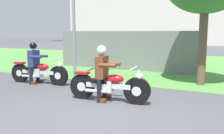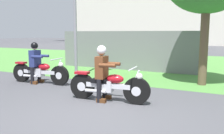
{
  "view_description": "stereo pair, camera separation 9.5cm",
  "coord_description": "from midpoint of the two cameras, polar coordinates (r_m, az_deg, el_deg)",
  "views": [
    {
      "loc": [
        2.45,
        -4.23,
        1.72
      ],
      "look_at": [
        -0.21,
        1.23,
        0.85
      ],
      "focal_mm": 38.52,
      "sensor_mm": 36.0,
      "label": 1
    },
    {
      "loc": [
        2.54,
        -4.19,
        1.72
      ],
      "look_at": [
        -0.21,
        1.23,
        0.85
      ],
      "focal_mm": 38.52,
      "sensor_mm": 36.0,
      "label": 2
    }
  ],
  "objects": [
    {
      "name": "ground",
      "position": [
        5.19,
        -4.48,
        -11.24
      ],
      "size": [
        120.0,
        120.0,
        0.0
      ],
      "primitive_type": "plane",
      "color": "#4C4C51"
    },
    {
      "name": "grass_verge",
      "position": [
        13.6,
        15.2,
        0.59
      ],
      "size": [
        60.0,
        12.0,
        0.01
      ],
      "primitive_type": "cube",
      "color": "#549342",
      "rests_on": "ground"
    },
    {
      "name": "fence_segment",
      "position": [
        11.15,
        2.73,
        3.9
      ],
      "size": [
        7.0,
        0.06,
        1.8
      ],
      "primitive_type": "cube",
      "color": "slate",
      "rests_on": "ground"
    },
    {
      "name": "motorcycle_lead",
      "position": [
        6.05,
        -1.24,
        -4.48
      ],
      "size": [
        2.13,
        0.66,
        0.89
      ],
      "rotation": [
        0.0,
        0.0,
        0.1
      ],
      "color": "black",
      "rests_on": "ground"
    },
    {
      "name": "motorcycle_follow",
      "position": [
        8.52,
        -17.28,
        -1.19
      ],
      "size": [
        2.22,
        0.66,
        0.88
      ],
      "rotation": [
        0.0,
        0.0,
        0.1
      ],
      "color": "black",
      "rests_on": "ground"
    },
    {
      "name": "rider_lead",
      "position": [
        6.03,
        -2.73,
        -0.41
      ],
      "size": [
        0.58,
        0.5,
        1.41
      ],
      "rotation": [
        0.0,
        0.0,
        0.1
      ],
      "color": "black",
      "rests_on": "ground"
    },
    {
      "name": "rider_follow",
      "position": [
        8.57,
        -18.29,
        1.69
      ],
      "size": [
        0.58,
        0.5,
        1.4
      ],
      "rotation": [
        0.0,
        0.0,
        0.1
      ],
      "color": "black",
      "rests_on": "ground"
    }
  ]
}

